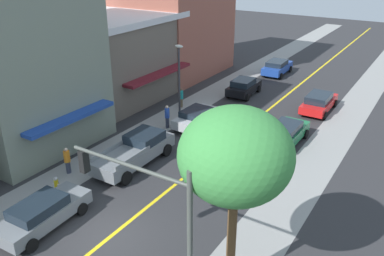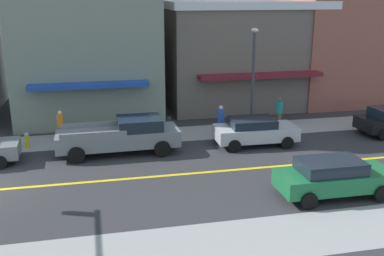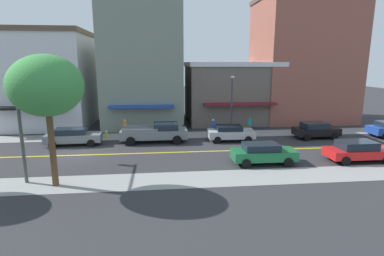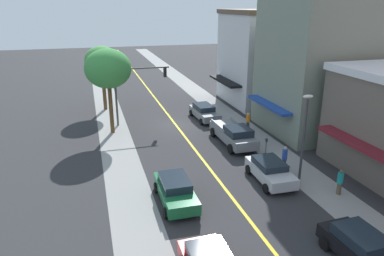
{
  "view_description": "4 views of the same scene",
  "coord_description": "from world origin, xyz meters",
  "px_view_note": "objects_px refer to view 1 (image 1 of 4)",
  "views": [
    {
      "loc": [
        11.3,
        -10.76,
        12.35
      ],
      "look_at": [
        -1.44,
        9.44,
        1.64
      ],
      "focal_mm": 37.89,
      "sensor_mm": 36.0,
      "label": 1
    },
    {
      "loc": [
        18.37,
        4.84,
        7.62
      ],
      "look_at": [
        -0.1,
        8.93,
        2.06
      ],
      "focal_mm": 42.9,
      "sensor_mm": 36.0,
      "label": 2
    },
    {
      "loc": [
        23.65,
        6.6,
        7.07
      ],
      "look_at": [
        -0.66,
        9.13,
        1.84
      ],
      "focal_mm": 28.5,
      "sensor_mm": 36.0,
      "label": 3
    },
    {
      "loc": [
        7.66,
        32.04,
        11.11
      ],
      "look_at": [
        0.43,
        7.02,
        2.1
      ],
      "focal_mm": 33.58,
      "sensor_mm": 36.0,
      "label": 4
    }
  ],
  "objects_px": {
    "street_tree_right_corner": "(236,156)",
    "green_sedan_right_curb": "(286,133)",
    "street_lamp": "(179,74)",
    "grey_pickup_truck": "(136,151)",
    "pedestrian_orange_shirt": "(67,160)",
    "red_sedan_right_curb": "(319,102)",
    "parking_meter": "(142,130)",
    "fire_hydrant": "(56,184)",
    "pedestrian_teal_shirt": "(181,97)",
    "grey_sedan_left_curb": "(43,213)",
    "blue_sedan_left_curb": "(277,67)",
    "pedestrian_blue_shirt": "(167,116)",
    "black_sedan_left_curb": "(244,87)",
    "traffic_light_mast": "(150,207)",
    "silver_sedan_left_curb": "(197,117)"
  },
  "relations": [
    {
      "from": "blue_sedan_left_curb",
      "to": "black_sedan_left_curb",
      "type": "bearing_deg",
      "value": 177.18
    },
    {
      "from": "street_tree_right_corner",
      "to": "grey_sedan_left_curb",
      "type": "relative_size",
      "value": 1.57
    },
    {
      "from": "street_lamp",
      "to": "grey_pickup_truck",
      "type": "distance_m",
      "value": 8.02
    },
    {
      "from": "fire_hydrant",
      "to": "grey_sedan_left_curb",
      "type": "height_order",
      "value": "grey_sedan_left_curb"
    },
    {
      "from": "grey_pickup_truck",
      "to": "pedestrian_orange_shirt",
      "type": "bearing_deg",
      "value": 137.84
    },
    {
      "from": "street_lamp",
      "to": "pedestrian_orange_shirt",
      "type": "xyz_separation_m",
      "value": [
        -1.01,
        -10.39,
        -2.8
      ]
    },
    {
      "from": "fire_hydrant",
      "to": "pedestrian_orange_shirt",
      "type": "distance_m",
      "value": 1.92
    },
    {
      "from": "grey_sedan_left_curb",
      "to": "green_sedan_right_curb",
      "type": "bearing_deg",
      "value": -26.48
    },
    {
      "from": "traffic_light_mast",
      "to": "grey_pickup_truck",
      "type": "xyz_separation_m",
      "value": [
        -7.17,
        7.68,
        -3.09
      ]
    },
    {
      "from": "traffic_light_mast",
      "to": "silver_sedan_left_curb",
      "type": "xyz_separation_m",
      "value": [
        -6.94,
        14.52,
        -3.21
      ]
    },
    {
      "from": "grey_pickup_truck",
      "to": "pedestrian_orange_shirt",
      "type": "xyz_separation_m",
      "value": [
        -2.7,
        -3.06,
        -0.03
      ]
    },
    {
      "from": "parking_meter",
      "to": "red_sedan_right_curb",
      "type": "xyz_separation_m",
      "value": [
        8.61,
        12.18,
        -0.07
      ]
    },
    {
      "from": "traffic_light_mast",
      "to": "green_sedan_right_curb",
      "type": "distance_m",
      "value": 15.69
    },
    {
      "from": "grey_sedan_left_curb",
      "to": "pedestrian_blue_shirt",
      "type": "height_order",
      "value": "pedestrian_blue_shirt"
    },
    {
      "from": "fire_hydrant",
      "to": "pedestrian_blue_shirt",
      "type": "bearing_deg",
      "value": 88.58
    },
    {
      "from": "blue_sedan_left_curb",
      "to": "grey_sedan_left_curb",
      "type": "xyz_separation_m",
      "value": [
        0.04,
        -30.22,
        -0.01
      ]
    },
    {
      "from": "street_tree_right_corner",
      "to": "green_sedan_right_curb",
      "type": "bearing_deg",
      "value": 101.13
    },
    {
      "from": "parking_meter",
      "to": "pedestrian_orange_shirt",
      "type": "height_order",
      "value": "pedestrian_orange_shirt"
    },
    {
      "from": "blue_sedan_left_curb",
      "to": "grey_sedan_left_curb",
      "type": "height_order",
      "value": "blue_sedan_left_curb"
    },
    {
      "from": "traffic_light_mast",
      "to": "grey_sedan_left_curb",
      "type": "bearing_deg",
      "value": -3.71
    },
    {
      "from": "parking_meter",
      "to": "street_lamp",
      "type": "height_order",
      "value": "street_lamp"
    },
    {
      "from": "green_sedan_right_curb",
      "to": "pedestrian_blue_shirt",
      "type": "distance_m",
      "value": 8.68
    },
    {
      "from": "blue_sedan_left_curb",
      "to": "pedestrian_teal_shirt",
      "type": "relative_size",
      "value": 2.81
    },
    {
      "from": "pedestrian_orange_shirt",
      "to": "black_sedan_left_curb",
      "type": "bearing_deg",
      "value": 24.98
    },
    {
      "from": "traffic_light_mast",
      "to": "green_sedan_right_curb",
      "type": "xyz_separation_m",
      "value": [
        -0.34,
        15.35,
        -3.2
      ]
    },
    {
      "from": "grey_pickup_truck",
      "to": "green_sedan_right_curb",
      "type": "bearing_deg",
      "value": -42.4
    },
    {
      "from": "blue_sedan_left_curb",
      "to": "pedestrian_orange_shirt",
      "type": "bearing_deg",
      "value": 171.88
    },
    {
      "from": "fire_hydrant",
      "to": "pedestrian_teal_shirt",
      "type": "relative_size",
      "value": 0.49
    },
    {
      "from": "grey_pickup_truck",
      "to": "pedestrian_teal_shirt",
      "type": "distance_m",
      "value": 10.05
    },
    {
      "from": "black_sedan_left_curb",
      "to": "grey_pickup_truck",
      "type": "xyz_separation_m",
      "value": [
        -0.05,
        -15.18,
        0.1
      ]
    },
    {
      "from": "street_lamp",
      "to": "pedestrian_blue_shirt",
      "type": "distance_m",
      "value": 3.29
    },
    {
      "from": "street_tree_right_corner",
      "to": "blue_sedan_left_curb",
      "type": "xyz_separation_m",
      "value": [
        -9.3,
        28.77,
        -5.02
      ]
    },
    {
      "from": "traffic_light_mast",
      "to": "street_lamp",
      "type": "distance_m",
      "value": 17.43
    },
    {
      "from": "parking_meter",
      "to": "green_sedan_right_curb",
      "type": "bearing_deg",
      "value": 30.73
    },
    {
      "from": "green_sedan_right_curb",
      "to": "pedestrian_teal_shirt",
      "type": "bearing_deg",
      "value": 79.67
    },
    {
      "from": "parking_meter",
      "to": "black_sedan_left_curb",
      "type": "height_order",
      "value": "black_sedan_left_curb"
    },
    {
      "from": "parking_meter",
      "to": "pedestrian_orange_shirt",
      "type": "distance_m",
      "value": 5.8
    },
    {
      "from": "grey_sedan_left_curb",
      "to": "pedestrian_orange_shirt",
      "type": "bearing_deg",
      "value": 32.49
    },
    {
      "from": "black_sedan_left_curb",
      "to": "pedestrian_orange_shirt",
      "type": "distance_m",
      "value": 18.45
    },
    {
      "from": "grey_sedan_left_curb",
      "to": "pedestrian_teal_shirt",
      "type": "height_order",
      "value": "pedestrian_teal_shirt"
    },
    {
      "from": "traffic_light_mast",
      "to": "blue_sedan_left_curb",
      "type": "distance_m",
      "value": 31.62
    },
    {
      "from": "street_lamp",
      "to": "pedestrian_orange_shirt",
      "type": "distance_m",
      "value": 10.81
    },
    {
      "from": "fire_hydrant",
      "to": "grey_sedan_left_curb",
      "type": "relative_size",
      "value": 0.17
    },
    {
      "from": "fire_hydrant",
      "to": "blue_sedan_left_curb",
      "type": "relative_size",
      "value": 0.17
    },
    {
      "from": "grey_sedan_left_curb",
      "to": "pedestrian_orange_shirt",
      "type": "relative_size",
      "value": 2.9
    },
    {
      "from": "red_sedan_right_curb",
      "to": "green_sedan_right_curb",
      "type": "distance_m",
      "value": 7.15
    },
    {
      "from": "street_lamp",
      "to": "green_sedan_right_curb",
      "type": "bearing_deg",
      "value": 2.3
    },
    {
      "from": "street_lamp",
      "to": "pedestrian_blue_shirt",
      "type": "relative_size",
      "value": 3.35
    },
    {
      "from": "red_sedan_right_curb",
      "to": "pedestrian_orange_shirt",
      "type": "distance_m",
      "value": 20.34
    },
    {
      "from": "green_sedan_right_curb",
      "to": "pedestrian_orange_shirt",
      "type": "relative_size",
      "value": 2.73
    }
  ]
}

